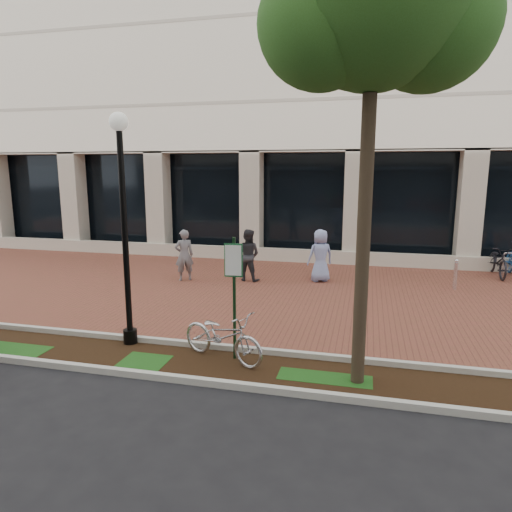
% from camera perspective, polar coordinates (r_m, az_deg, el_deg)
% --- Properties ---
extents(ground, '(120.00, 120.00, 0.00)m').
position_cam_1_polar(ground, '(13.36, 2.60, -4.54)').
color(ground, black).
rests_on(ground, ground).
extents(brick_plaza, '(40.00, 9.00, 0.01)m').
position_cam_1_polar(brick_plaza, '(13.35, 2.60, -4.52)').
color(brick_plaza, brown).
rests_on(brick_plaza, ground).
extents(planting_strip, '(40.00, 1.50, 0.01)m').
position_cam_1_polar(planting_strip, '(8.56, -4.45, -13.60)').
color(planting_strip, black).
rests_on(planting_strip, ground).
extents(curb_plaza_side, '(40.00, 0.12, 0.12)m').
position_cam_1_polar(curb_plaza_side, '(9.19, -2.97, -11.42)').
color(curb_plaza_side, beige).
rests_on(curb_plaza_side, ground).
extents(curb_street_side, '(40.00, 0.12, 0.12)m').
position_cam_1_polar(curb_street_side, '(7.89, -6.21, -15.39)').
color(curb_street_side, beige).
rests_on(curb_street_side, ground).
extents(near_office_building, '(40.00, 12.12, 16.00)m').
position_cam_1_polar(near_office_building, '(24.13, 8.23, 26.40)').
color(near_office_building, beige).
rests_on(near_office_building, ground).
extents(parking_sign, '(0.34, 0.07, 2.33)m').
position_cam_1_polar(parking_sign, '(8.37, -2.76, -3.35)').
color(parking_sign, '#153A1C').
rests_on(parking_sign, ground).
extents(lamppost, '(0.36, 0.36, 4.59)m').
position_cam_1_polar(lamppost, '(9.32, -16.19, 4.54)').
color(lamppost, black).
rests_on(lamppost, ground).
extents(street_tree, '(3.49, 2.91, 7.56)m').
position_cam_1_polar(street_tree, '(7.76, 14.93, 28.30)').
color(street_tree, '#443627').
rests_on(street_tree, ground).
extents(locked_bicycle, '(1.95, 1.29, 0.97)m').
position_cam_1_polar(locked_bicycle, '(8.64, -4.19, -9.90)').
color(locked_bicycle, silver).
rests_on(locked_bicycle, ground).
extents(pedestrian_left, '(0.72, 0.67, 1.65)m').
position_cam_1_polar(pedestrian_left, '(14.74, -8.97, 0.10)').
color(pedestrian_left, slate).
rests_on(pedestrian_left, ground).
extents(pedestrian_mid, '(0.89, 0.74, 1.67)m').
position_cam_1_polar(pedestrian_mid, '(14.54, -1.03, 0.11)').
color(pedestrian_mid, '#2C2C31').
rests_on(pedestrian_mid, ground).
extents(pedestrian_right, '(0.98, 0.86, 1.68)m').
position_cam_1_polar(pedestrian_right, '(14.56, 8.05, 0.05)').
color(pedestrian_right, '#8D9ED3').
rests_on(pedestrian_right, ground).
extents(bollard, '(0.12, 0.12, 0.93)m').
position_cam_1_polar(bollard, '(14.74, 23.67, -2.09)').
color(bollard, silver).
rests_on(bollard, ground).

